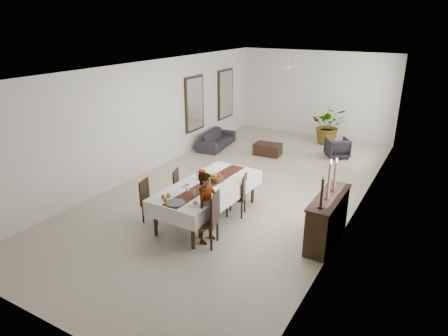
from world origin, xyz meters
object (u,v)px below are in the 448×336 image
woman (207,208)px  sideboard_body (327,220)px  red_pitcher (202,175)px  sofa (217,139)px  dining_table_top (208,186)px

woman → sideboard_body: woman is taller
red_pitcher → sofa: size_ratio=0.12×
dining_table_top → red_pitcher: (-0.27, 0.17, 0.15)m
sideboard_body → sofa: sideboard_body is taller
red_pitcher → sideboard_body: red_pitcher is taller
red_pitcher → woman: 1.31m
woman → sofa: bearing=33.3°
woman → sideboard_body: size_ratio=0.93×
dining_table_top → woman: 1.01m
red_pitcher → woman: bearing=-52.5°
red_pitcher → dining_table_top: bearing=-32.8°
dining_table_top → red_pitcher: 0.35m
dining_table_top → sideboard_body: (2.63, 0.34, -0.31)m
woman → sofa: size_ratio=0.80×
woman → red_pitcher: bearing=41.6°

